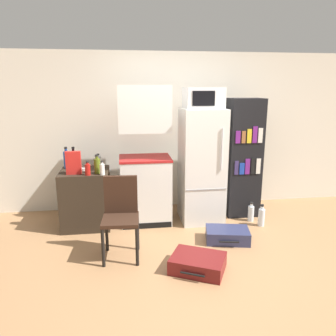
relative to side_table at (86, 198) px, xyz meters
name	(u,v)px	position (x,y,z in m)	size (l,w,h in m)	color
ground_plane	(209,266)	(1.42, -1.30, -0.40)	(24.00, 24.00, 0.00)	#A3754C
wall_back	(191,131)	(1.62, 0.70, 0.81)	(6.40, 0.10, 2.42)	silver
side_table	(86,198)	(0.00, 0.00, 0.00)	(0.65, 0.61, 0.79)	#2D2319
kitchen_hutch	(145,162)	(0.83, 0.03, 0.48)	(0.71, 0.55, 1.92)	silver
refrigerator	(201,166)	(1.63, 0.00, 0.41)	(0.59, 0.63, 1.61)	silver
microwave	(203,98)	(1.63, 0.00, 1.36)	(0.51, 0.43, 0.28)	silver
bookshelf	(243,158)	(2.29, 0.12, 0.48)	(0.49, 0.38, 1.74)	black
bottle_olive_oil	(97,165)	(0.19, -0.16, 0.50)	(0.08, 0.08, 0.25)	#566619
bottle_blue_soda	(66,159)	(-0.25, 0.17, 0.52)	(0.08, 0.08, 0.30)	#1E47A3
bottle_milk_white	(102,169)	(0.26, -0.25, 0.47)	(0.06, 0.06, 0.18)	white
bottle_clear_short	(98,161)	(0.18, 0.25, 0.47)	(0.08, 0.08, 0.18)	silver
bottle_ketchup_red	(88,169)	(0.07, -0.24, 0.47)	(0.07, 0.07, 0.18)	#AD1914
bottle_wine_dark	(74,159)	(-0.16, 0.20, 0.52)	(0.08, 0.08, 0.30)	black
bowl	(84,169)	(-0.01, 0.03, 0.41)	(0.12, 0.12, 0.03)	silver
cereal_box	(73,163)	(-0.11, -0.16, 0.55)	(0.19, 0.07, 0.30)	red
chair	(121,210)	(0.48, -0.90, 0.15)	(0.43, 0.43, 0.92)	black
suitcase_large_flat	(227,235)	(1.80, -0.75, -0.32)	(0.59, 0.44, 0.16)	navy
suitcase_small_flat	(198,263)	(1.28, -1.37, -0.32)	(0.68, 0.62, 0.16)	maroon
water_bottle_front	(251,213)	(2.34, -0.18, -0.28)	(0.09, 0.09, 0.28)	silver
water_bottle_middle	(261,217)	(2.42, -0.36, -0.26)	(0.09, 0.09, 0.31)	silver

